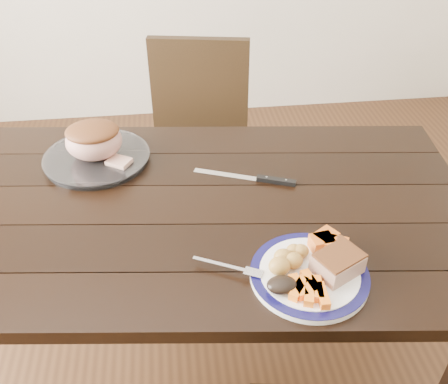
{
  "coord_description": "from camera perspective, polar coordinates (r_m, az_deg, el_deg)",
  "views": [
    {
      "loc": [
        -0.05,
        -1.13,
        1.64
      ],
      "look_at": [
        0.08,
        -0.02,
        0.8
      ],
      "focal_mm": 40.0,
      "sensor_mm": 36.0,
      "label": 1
    }
  ],
  "objects": [
    {
      "name": "pork_slice",
      "position": [
        1.22,
        12.84,
        -8.02
      ],
      "size": [
        0.13,
        0.12,
        0.05
      ],
      "primitive_type": "cube",
      "rotation": [
        0.0,
        0.0,
        0.49
      ],
      "color": "#A67B65",
      "rests_on": "dinner_plate"
    },
    {
      "name": "pumpkin_wedges",
      "position": [
        1.28,
        11.75,
        -5.71
      ],
      "size": [
        0.1,
        0.1,
        0.04
      ],
      "color": "orange",
      "rests_on": "dinner_plate"
    },
    {
      "name": "carrot_batons",
      "position": [
        1.17,
        9.73,
        -10.89
      ],
      "size": [
        0.09,
        0.11,
        0.02
      ],
      "color": "orange",
      "rests_on": "dinner_plate"
    },
    {
      "name": "dinner_plate",
      "position": [
        1.23,
        9.71,
        -9.36
      ],
      "size": [
        0.29,
        0.29,
        0.02
      ],
      "primitive_type": "cylinder",
      "color": "white",
      "rests_on": "dining_table"
    },
    {
      "name": "serving_platter",
      "position": [
        1.66,
        -14.3,
        3.7
      ],
      "size": [
        0.33,
        0.33,
        0.02
      ],
      "primitive_type": "cylinder",
      "color": "white",
      "rests_on": "dining_table"
    },
    {
      "name": "chair_far",
      "position": [
        2.18,
        -2.94,
        6.03
      ],
      "size": [
        0.49,
        0.5,
        0.93
      ],
      "rotation": [
        0.0,
        0.0,
        2.96
      ],
      "color": "black",
      "rests_on": "ground"
    },
    {
      "name": "dark_mushroom",
      "position": [
        1.17,
        6.63,
        -10.5
      ],
      "size": [
        0.07,
        0.05,
        0.03
      ],
      "primitive_type": "ellipsoid",
      "color": "black",
      "rests_on": "dinner_plate"
    },
    {
      "name": "fork",
      "position": [
        1.22,
        1.0,
        -8.67
      ],
      "size": [
        0.17,
        0.09,
        0.0
      ],
      "rotation": [
        0.0,
        0.0,
        -0.45
      ],
      "color": "silver",
      "rests_on": "dinner_plate"
    },
    {
      "name": "cut_slice",
      "position": [
        1.6,
        -11.9,
        3.36
      ],
      "size": [
        0.09,
        0.08,
        0.02
      ],
      "primitive_type": "cube",
      "rotation": [
        0.0,
        0.0,
        -0.55
      ],
      "color": "tan",
      "rests_on": "serving_platter"
    },
    {
      "name": "roasted_potatoes",
      "position": [
        1.22,
        7.36,
        -7.58
      ],
      "size": [
        0.11,
        0.09,
        0.04
      ],
      "color": "gold",
      "rests_on": "dinner_plate"
    },
    {
      "name": "ground",
      "position": [
        1.99,
        -2.48,
        -18.55
      ],
      "size": [
        4.0,
        4.0,
        0.0
      ],
      "primitive_type": "plane",
      "color": "#472B16",
      "rests_on": "ground"
    },
    {
      "name": "carving_knife",
      "position": [
        1.53,
        4.52,
        1.48
      ],
      "size": [
        0.31,
        0.14,
        0.01
      ],
      "rotation": [
        0.0,
        0.0,
        -0.37
      ],
      "color": "silver",
      "rests_on": "dining_table"
    },
    {
      "name": "plate_rim",
      "position": [
        1.23,
        9.75,
        -9.09
      ],
      "size": [
        0.29,
        0.29,
        0.02
      ],
      "primitive_type": "torus",
      "color": "#0D0B3A",
      "rests_on": "dinner_plate"
    },
    {
      "name": "roast_joint",
      "position": [
        1.63,
        -14.65,
        5.64
      ],
      "size": [
        0.18,
        0.15,
        0.12
      ],
      "primitive_type": "ellipsoid",
      "color": "tan",
      "rests_on": "serving_platter"
    },
    {
      "name": "dining_table",
      "position": [
        1.5,
        -3.14,
        -4.14
      ],
      "size": [
        1.69,
        1.08,
        0.75
      ],
      "rotation": [
        0.0,
        0.0,
        -0.11
      ],
      "color": "black",
      "rests_on": "ground"
    }
  ]
}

